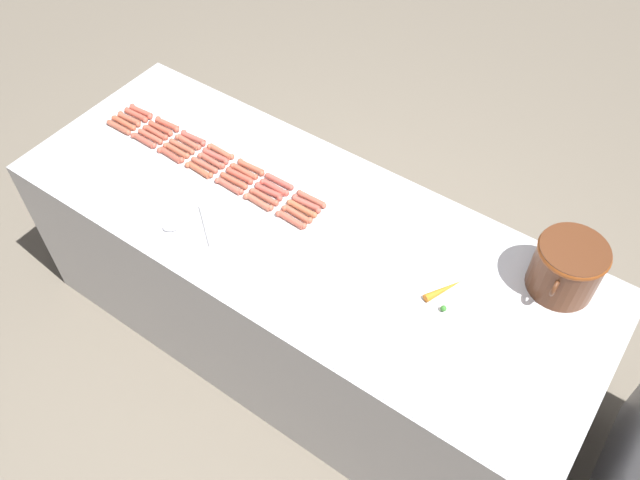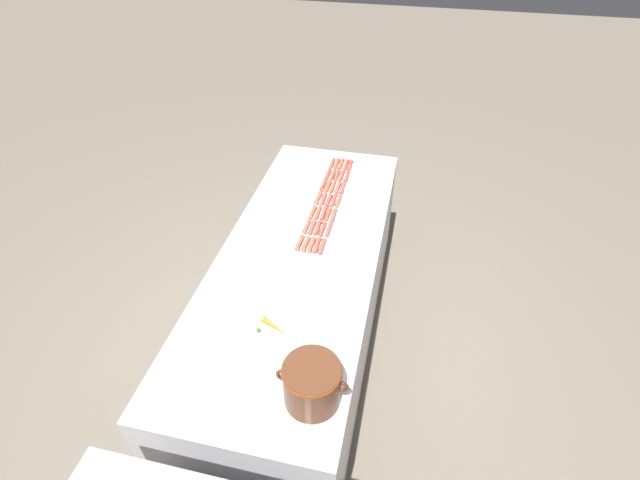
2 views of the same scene
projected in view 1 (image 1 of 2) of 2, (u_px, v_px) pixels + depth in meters
ground_plane at (305, 337)px, 3.26m from camera, size 20.00×20.00×0.00m
griddle_counter at (304, 287)px, 2.93m from camera, size 0.94×2.50×0.86m
hot_dog_0 at (141, 111)px, 3.03m from camera, size 0.03×0.15×0.03m
hot_dog_1 at (167, 124)px, 2.97m from camera, size 0.03×0.15×0.03m
hot_dog_2 at (193, 138)px, 2.91m from camera, size 0.03×0.15×0.03m
hot_dog_3 at (221, 151)px, 2.86m from camera, size 0.03×0.15×0.03m
hot_dog_4 at (251, 167)px, 2.79m from camera, size 0.03×0.15×0.03m
hot_dog_5 at (279, 181)px, 2.74m from camera, size 0.03×0.15×0.03m
hot_dog_6 at (311, 199)px, 2.67m from camera, size 0.03×0.15×0.03m
hot_dog_7 at (136, 115)px, 3.02m from camera, size 0.03×0.15×0.03m
hot_dog_8 at (161, 128)px, 2.96m from camera, size 0.03×0.15×0.03m
hot_dog_9 at (188, 142)px, 2.90m from camera, size 0.03×0.15×0.03m
hot_dog_10 at (216, 156)px, 2.84m from camera, size 0.03×0.15×0.03m
hot_dog_11 at (244, 171)px, 2.78m from camera, size 0.03×0.15×0.03m
hot_dog_12 at (274, 187)px, 2.71m from camera, size 0.03×0.15×0.03m
hot_dog_13 at (306, 204)px, 2.66m from camera, size 0.03×0.15×0.03m
hot_dog_14 at (129, 119)px, 3.00m from camera, size 0.03×0.15×0.03m
hot_dog_15 at (155, 132)px, 2.94m from camera, size 0.03×0.15×0.03m
hot_dog_16 at (182, 147)px, 2.88m from camera, size 0.03×0.15×0.03m
hot_dog_17 at (211, 161)px, 2.82m from camera, size 0.03×0.15×0.03m
hot_dog_18 at (240, 176)px, 2.76m from camera, size 0.03×0.15×0.03m
hot_dog_19 at (269, 191)px, 2.70m from camera, size 0.03×0.15×0.03m
hot_dog_20 at (302, 209)px, 2.64m from camera, size 0.03×0.15×0.03m
hot_dog_21 at (124, 123)px, 2.98m from camera, size 0.03×0.15×0.03m
hot_dog_22 at (150, 136)px, 2.92m from camera, size 0.03×0.15×0.03m
hot_dog_23 at (176, 151)px, 2.86m from camera, size 0.03×0.15×0.03m
hot_dog_24 at (204, 165)px, 2.80m from camera, size 0.03×0.15×0.03m
hot_dog_25 at (234, 181)px, 2.74m from camera, size 0.03×0.15×0.03m
hot_dog_26 at (264, 197)px, 2.68m from camera, size 0.03×0.15×0.03m
hot_dog_27 at (297, 214)px, 2.62m from camera, size 0.03×0.15×0.03m
hot_dog_28 at (119, 127)px, 2.96m from camera, size 0.03×0.15×0.03m
hot_dog_29 at (144, 140)px, 2.90m from camera, size 0.03×0.15×0.03m
hot_dog_30 at (171, 155)px, 2.84m from camera, size 0.03×0.15×0.03m
hot_dog_31 at (199, 170)px, 2.78m from camera, size 0.04×0.15×0.03m
hot_dog_32 at (229, 186)px, 2.72m from camera, size 0.03×0.15×0.03m
hot_dog_33 at (258, 202)px, 2.66m from camera, size 0.03×0.15×0.03m
hot_dog_34 at (291, 220)px, 2.60m from camera, size 0.03×0.15×0.03m
bean_pot at (568, 266)px, 2.31m from camera, size 0.32×0.26×0.22m
serving_spoon at (183, 226)px, 2.58m from camera, size 0.20×0.24×0.02m
carrot at (444, 290)px, 2.37m from camera, size 0.17×0.10×0.03m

